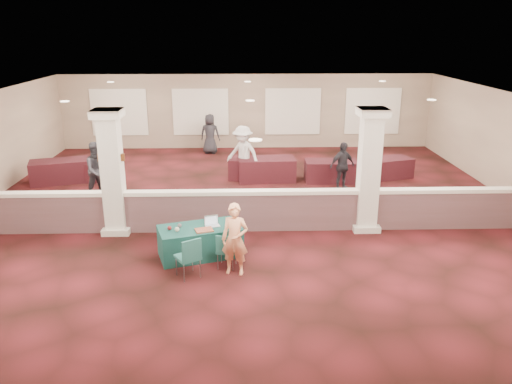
{
  "coord_description": "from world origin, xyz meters",
  "views": [
    {
      "loc": [
        -0.25,
        -13.67,
        5.08
      ],
      "look_at": [
        0.1,
        -2.0,
        1.22
      ],
      "focal_mm": 35.0,
      "sensor_mm": 36.0,
      "label": 1
    }
  ],
  "objects_px": {
    "near_table": "(200,241)",
    "far_table_back_left": "(85,171)",
    "woman": "(235,239)",
    "attendee_b": "(243,154)",
    "attendee_a": "(98,170)",
    "far_table_front_right": "(331,171)",
    "far_table_front_center": "(267,169)",
    "far_table_back_right": "(387,168)",
    "conf_chair_side": "(189,255)",
    "far_table_back_center": "(256,169)",
    "attendee_d": "(210,134)",
    "far_table_front_left": "(60,171)",
    "conf_chair_main": "(226,248)",
    "attendee_c": "(342,166)"
  },
  "relations": [
    {
      "from": "near_table",
      "to": "far_table_back_left",
      "type": "xyz_separation_m",
      "value": [
        -4.47,
        6.2,
        -0.02
      ]
    },
    {
      "from": "woman",
      "to": "attendee_b",
      "type": "xyz_separation_m",
      "value": [
        0.2,
        6.91,
        0.16
      ]
    },
    {
      "from": "woman",
      "to": "attendee_a",
      "type": "bearing_deg",
      "value": 141.47
    },
    {
      "from": "far_table_front_right",
      "to": "far_table_front_center",
      "type": "bearing_deg",
      "value": 175.32
    },
    {
      "from": "near_table",
      "to": "far_table_back_left",
      "type": "bearing_deg",
      "value": 108.6
    },
    {
      "from": "far_table_front_right",
      "to": "far_table_back_right",
      "type": "xyz_separation_m",
      "value": [
        2.04,
        0.38,
        -0.01
      ]
    },
    {
      "from": "far_table_front_center",
      "to": "attendee_b",
      "type": "xyz_separation_m",
      "value": [
        -0.82,
        0.0,
        0.56
      ]
    },
    {
      "from": "conf_chair_side",
      "to": "far_table_back_center",
      "type": "height_order",
      "value": "conf_chair_side"
    },
    {
      "from": "attendee_d",
      "to": "far_table_front_right",
      "type": "bearing_deg",
      "value": 145.19
    },
    {
      "from": "woman",
      "to": "attendee_d",
      "type": "bearing_deg",
      "value": 107.98
    },
    {
      "from": "near_table",
      "to": "far_table_back_center",
      "type": "relative_size",
      "value": 1.04
    },
    {
      "from": "far_table_back_right",
      "to": "attendee_d",
      "type": "height_order",
      "value": "attendee_d"
    },
    {
      "from": "attendee_a",
      "to": "attendee_b",
      "type": "distance_m",
      "value": 4.8
    },
    {
      "from": "attendee_b",
      "to": "far_table_back_center",
      "type": "bearing_deg",
      "value": 57.21
    },
    {
      "from": "far_table_front_right",
      "to": "attendee_d",
      "type": "height_order",
      "value": "attendee_d"
    },
    {
      "from": "far_table_front_left",
      "to": "attendee_d",
      "type": "relative_size",
      "value": 1.14
    },
    {
      "from": "far_table_back_left",
      "to": "attendee_a",
      "type": "distance_m",
      "value": 2.27
    },
    {
      "from": "conf_chair_main",
      "to": "far_table_back_center",
      "type": "distance_m",
      "value": 6.93
    },
    {
      "from": "woman",
      "to": "conf_chair_main",
      "type": "bearing_deg",
      "value": 143.86
    },
    {
      "from": "far_table_front_right",
      "to": "attendee_a",
      "type": "relative_size",
      "value": 1.0
    },
    {
      "from": "far_table_front_center",
      "to": "attendee_b",
      "type": "bearing_deg",
      "value": 180.0
    },
    {
      "from": "woman",
      "to": "far_table_front_right",
      "type": "xyz_separation_m",
      "value": [
        3.25,
        6.72,
        -0.43
      ]
    },
    {
      "from": "conf_chair_main",
      "to": "attendee_b",
      "type": "distance_m",
      "value": 6.71
    },
    {
      "from": "far_table_back_left",
      "to": "conf_chair_side",
      "type": "bearing_deg",
      "value": -59.31
    },
    {
      "from": "conf_chair_side",
      "to": "attendee_a",
      "type": "relative_size",
      "value": 0.51
    },
    {
      "from": "conf_chair_side",
      "to": "attendee_a",
      "type": "xyz_separation_m",
      "value": [
        -3.31,
        5.36,
        0.35
      ]
    },
    {
      "from": "far_table_front_center",
      "to": "attendee_a",
      "type": "relative_size",
      "value": 1.09
    },
    {
      "from": "woman",
      "to": "attendee_a",
      "type": "height_order",
      "value": "attendee_a"
    },
    {
      "from": "attendee_b",
      "to": "attendee_d",
      "type": "distance_m",
      "value": 4.23
    },
    {
      "from": "near_table",
      "to": "far_table_front_center",
      "type": "height_order",
      "value": "far_table_front_center"
    },
    {
      "from": "far_table_back_center",
      "to": "far_table_back_right",
      "type": "xyz_separation_m",
      "value": [
        4.64,
        0.0,
        -0.01
      ]
    },
    {
      "from": "far_table_front_center",
      "to": "attendee_d",
      "type": "distance_m",
      "value": 4.58
    },
    {
      "from": "near_table",
      "to": "conf_chair_main",
      "type": "xyz_separation_m",
      "value": [
        0.62,
        -0.68,
        0.12
      ]
    },
    {
      "from": "far_table_front_right",
      "to": "far_table_back_center",
      "type": "xyz_separation_m",
      "value": [
        -2.6,
        0.38,
        0.0
      ]
    },
    {
      "from": "far_table_back_center",
      "to": "attendee_b",
      "type": "distance_m",
      "value": 0.77
    },
    {
      "from": "attendee_c",
      "to": "far_table_front_center",
      "type": "bearing_deg",
      "value": 130.37
    },
    {
      "from": "attendee_d",
      "to": "woman",
      "type": "bearing_deg",
      "value": 104.75
    },
    {
      "from": "far_table_front_center",
      "to": "far_table_back_center",
      "type": "bearing_deg",
      "value": 151.85
    },
    {
      "from": "far_table_back_left",
      "to": "attendee_d",
      "type": "xyz_separation_m",
      "value": [
        4.13,
        3.8,
        0.49
      ]
    },
    {
      "from": "far_table_front_center",
      "to": "attendee_d",
      "type": "xyz_separation_m",
      "value": [
        -2.18,
        4.0,
        0.44
      ]
    },
    {
      "from": "far_table_back_left",
      "to": "attendee_b",
      "type": "xyz_separation_m",
      "value": [
        5.5,
        -0.2,
        0.62
      ]
    },
    {
      "from": "far_table_front_left",
      "to": "attendee_a",
      "type": "xyz_separation_m",
      "value": [
        1.83,
        -1.74,
        0.51
      ]
    },
    {
      "from": "conf_chair_side",
      "to": "far_table_back_right",
      "type": "xyz_separation_m",
      "value": [
        6.25,
        7.3,
        -0.19
      ]
    },
    {
      "from": "far_table_back_center",
      "to": "attendee_c",
      "type": "distance_m",
      "value": 3.11
    },
    {
      "from": "conf_chair_main",
      "to": "woman",
      "type": "height_order",
      "value": "woman"
    },
    {
      "from": "far_table_front_center",
      "to": "conf_chair_main",
      "type": "bearing_deg",
      "value": -100.4
    },
    {
      "from": "conf_chair_main",
      "to": "far_table_front_left",
      "type": "distance_m",
      "value": 8.91
    },
    {
      "from": "far_table_front_right",
      "to": "attendee_c",
      "type": "bearing_deg",
      "value": -79.83
    },
    {
      "from": "far_table_front_left",
      "to": "far_table_back_left",
      "type": "bearing_deg",
      "value": 13.94
    },
    {
      "from": "conf_chair_side",
      "to": "conf_chair_main",
      "type": "bearing_deg",
      "value": -2.04
    }
  ]
}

